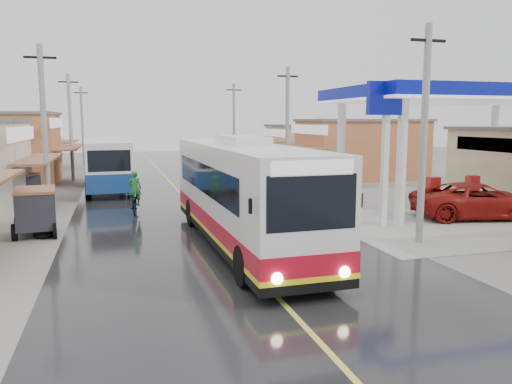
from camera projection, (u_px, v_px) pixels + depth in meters
ground at (239, 256)px, 16.92m from camera, size 120.00×120.00×0.00m
road at (181, 194)px, 31.20m from camera, size 12.00×90.00×0.02m
centre_line at (181, 194)px, 31.20m from camera, size 0.15×90.00×0.01m
shopfronts_right at (418, 191)px, 32.41m from camera, size 11.00×44.00×4.80m
utility_poles_left at (64, 197)px, 30.26m from camera, size 1.60×50.00×8.00m
utility_poles_right at (287, 190)px, 33.10m from camera, size 1.60×36.00×8.00m
coach_bus at (242, 194)px, 18.14m from camera, size 3.09×12.89×4.01m
second_bus at (106, 164)px, 32.69m from camera, size 3.20×10.05×3.29m
jeepney at (478, 201)px, 23.39m from camera, size 6.52×4.02×1.68m
cyclist at (135, 199)px, 24.68m from camera, size 0.86×2.04×2.14m
tricycle_near at (35, 209)px, 19.94m from camera, size 1.85×2.47×1.88m
tricycle_far at (19, 188)px, 26.88m from camera, size 2.19×2.62×1.71m
tyre_stack at (44, 232)px, 19.64m from camera, size 0.86×0.86×0.44m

